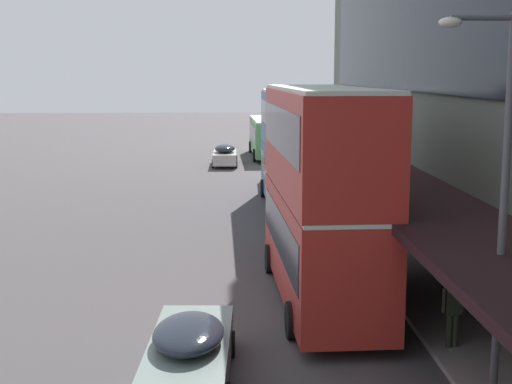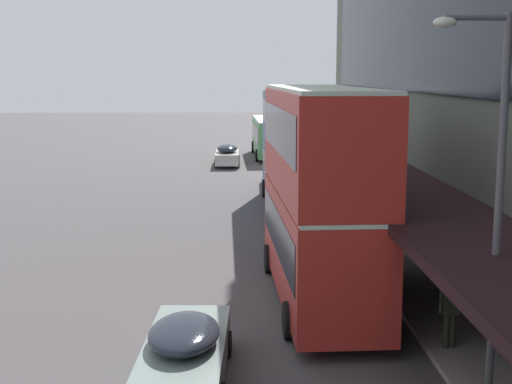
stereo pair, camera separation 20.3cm
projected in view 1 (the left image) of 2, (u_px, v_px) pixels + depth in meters
The scene contains 8 objects.
transit_bus_kerbside_front at pixel (292, 146), 36.17m from camera, with size 2.84×11.50×6.06m.
transit_bus_kerbside_rear at pixel (268, 135), 59.59m from camera, with size 3.00×10.30×3.22m.
transit_bus_kerbside_far at pixel (321, 189), 21.38m from camera, with size 3.05×9.89×6.54m.
sedan_trailing_mid at pixel (190, 351), 16.05m from camera, with size 2.07×5.05×1.50m.
sedan_lead_near at pixel (225, 155), 54.08m from camera, with size 1.90×4.98×1.64m.
vw_van at pixel (279, 167), 45.18m from camera, with size 1.97×4.58×1.96m.
pedestrian_at_kerb at pixel (453, 307), 17.73m from camera, with size 0.61×0.33×1.86m.
street_lamp at pixel (497, 192), 13.71m from camera, with size 1.50×0.28×7.90m.
Camera 1 is at (1.06, -8.44, 6.93)m, focal length 50.00 mm.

